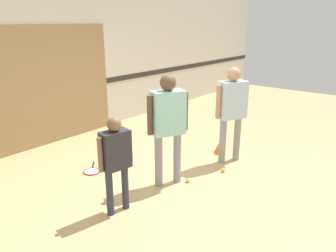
% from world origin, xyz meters
% --- Properties ---
extents(ground_plane, '(16.00, 16.00, 0.00)m').
position_xyz_m(ground_plane, '(0.00, 0.00, 0.00)').
color(ground_plane, tan).
extents(wall_back, '(16.00, 0.07, 3.20)m').
position_xyz_m(wall_back, '(0.00, 2.79, 1.60)').
color(wall_back, beige).
rests_on(wall_back, ground_plane).
extents(wall_panel, '(3.20, 0.05, 2.24)m').
position_xyz_m(wall_panel, '(-0.35, 2.73, 1.12)').
color(wall_panel, '#93754C').
rests_on(wall_panel, ground_plane).
extents(person_instructor, '(0.56, 0.43, 1.62)m').
position_xyz_m(person_instructor, '(-0.05, -0.13, 1.00)').
color(person_instructor, gray).
rests_on(person_instructor, ground_plane).
extents(person_student_left, '(0.47, 0.25, 1.24)m').
position_xyz_m(person_student_left, '(-1.03, -0.13, 0.77)').
color(person_student_left, '#2D334C').
rests_on(person_student_left, ground_plane).
extents(person_student_right, '(0.56, 0.42, 1.60)m').
position_xyz_m(person_student_right, '(1.24, -0.42, 0.99)').
color(person_student_right, gray).
rests_on(person_student_right, ground_plane).
extents(racket_spare_on_floor, '(0.45, 0.46, 0.03)m').
position_xyz_m(racket_spare_on_floor, '(0.18, 1.19, 0.01)').
color(racket_spare_on_floor, red).
rests_on(racket_spare_on_floor, ground_plane).
extents(racket_second_spare, '(0.45, 0.47, 0.03)m').
position_xyz_m(racket_second_spare, '(-0.52, 1.05, 0.01)').
color(racket_second_spare, red).
rests_on(racket_second_spare, ground_plane).
extents(tennis_ball_near_instructor, '(0.07, 0.07, 0.07)m').
position_xyz_m(tennis_ball_near_instructor, '(0.15, -0.35, 0.03)').
color(tennis_ball_near_instructor, '#CCE038').
rests_on(tennis_ball_near_instructor, ground_plane).
extents(tennis_ball_by_spare_racket, '(0.07, 0.07, 0.07)m').
position_xyz_m(tennis_ball_by_spare_racket, '(0.15, 1.25, 0.03)').
color(tennis_ball_by_spare_racket, '#CCE038').
rests_on(tennis_ball_by_spare_racket, ground_plane).
extents(tennis_ball_stray_left, '(0.07, 0.07, 0.07)m').
position_xyz_m(tennis_ball_stray_left, '(0.79, -0.58, 0.03)').
color(tennis_ball_stray_left, '#CCE038').
rests_on(tennis_ball_stray_left, ground_plane).
extents(training_cone, '(0.21, 0.21, 0.25)m').
position_xyz_m(training_cone, '(1.44, -0.13, 0.13)').
color(training_cone, orange).
rests_on(training_cone, ground_plane).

